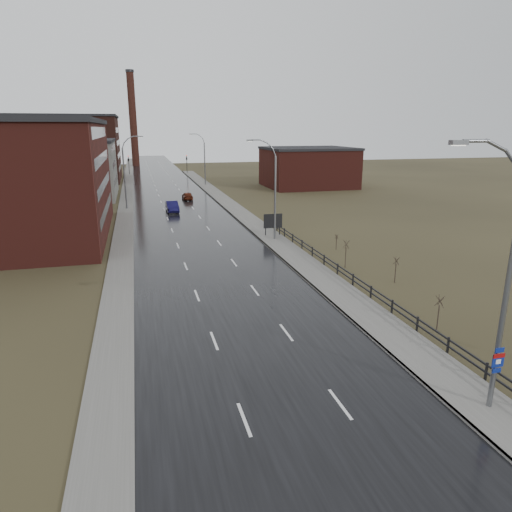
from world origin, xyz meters
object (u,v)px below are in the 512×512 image
billboard (273,222)px  car_near (172,207)px  streetlight_main (502,285)px  car_far (187,196)px

billboard → car_near: bearing=117.6°
streetlight_main → car_far: size_ratio=2.94×
car_near → car_far: 12.45m
streetlight_main → car_far: bearing=95.1°
streetlight_main → billboard: bearing=89.0°
streetlight_main → car_near: 56.51m
streetlight_main → car_far: 67.82m
streetlight_main → car_near: size_ratio=2.44×
streetlight_main → billboard: (0.63, 35.81, -4.24)m
billboard → car_far: (-6.63, 31.53, -1.12)m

